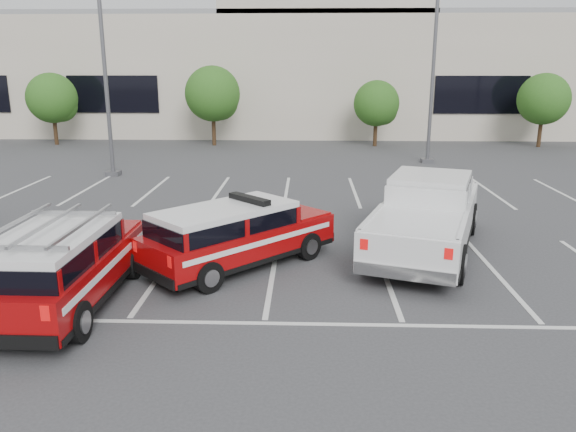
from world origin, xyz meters
name	(u,v)px	position (x,y,z in m)	size (l,w,h in m)	color
ground	(273,271)	(0.00, 0.00, 0.00)	(120.00, 120.00, 0.00)	#373739
stall_markings	(281,221)	(0.00, 4.50, 0.01)	(23.00, 15.00, 0.01)	silver
convention_building	(300,67)	(0.18, 31.86, 4.72)	(60.00, 16.99, 13.20)	beige
tree_left	(54,100)	(-14.91, 22.05, 2.77)	(3.07, 3.07, 4.42)	#3F2B19
tree_mid_left	(214,96)	(-4.91, 22.05, 3.04)	(3.37, 3.37, 4.85)	#3F2B19
tree_mid_right	(378,105)	(5.09, 22.05, 2.50)	(2.77, 2.77, 3.99)	#3F2B19
tree_right	(545,101)	(15.09, 22.05, 2.77)	(3.07, 3.07, 4.42)	#3F2B19
light_pole_left	(104,57)	(-8.00, 12.00, 5.19)	(0.90, 0.60, 10.24)	#59595E
light_pole_mid	(434,58)	(7.00, 16.00, 5.19)	(0.90, 0.60, 10.24)	#59595E
fire_chief_suv	(237,239)	(-0.90, 0.32, 0.71)	(4.74, 4.79, 1.74)	#8B0608
white_pickup	(426,222)	(4.01, 1.75, 0.80)	(4.26, 6.89, 2.00)	silver
ladder_suv	(63,272)	(-4.19, -2.21, 0.78)	(1.99, 4.95, 1.94)	#8B0608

